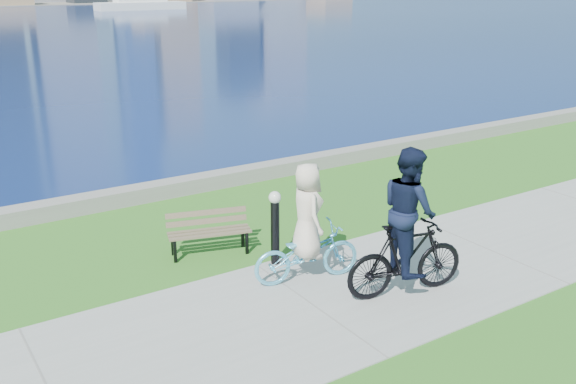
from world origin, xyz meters
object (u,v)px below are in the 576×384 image
park_bench (208,229)px  bollard_lamp (275,223)px  cyclist_man (407,235)px  cyclist_woman (307,238)px

park_bench → bollard_lamp: bearing=-39.3°
park_bench → bollard_lamp: (0.76, -1.10, 0.31)m
park_bench → bollard_lamp: 1.37m
bollard_lamp → cyclist_man: bearing=-61.8°
cyclist_woman → bollard_lamp: bearing=19.2°
park_bench → cyclist_woman: 2.15m
park_bench → cyclist_man: (1.89, -3.21, 0.56)m
park_bench → cyclist_man: 3.77m
bollard_lamp → cyclist_man: (1.13, -2.11, 0.25)m
cyclist_woman → cyclist_man: bearing=-128.1°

